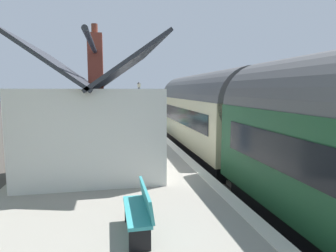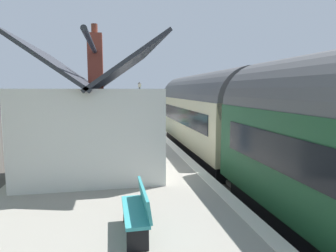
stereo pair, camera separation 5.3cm
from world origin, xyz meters
name	(u,v)px [view 1 (the left image)]	position (x,y,z in m)	size (l,w,h in m)	color
ground_plane	(187,154)	(0.00, 0.00, 0.00)	(160.00, 160.00, 0.00)	#423D38
platform	(113,149)	(0.00, 3.95, 0.43)	(32.00, 5.91, 0.85)	gray
platform_edge_coping	(166,139)	(0.00, 1.18, 0.86)	(32.00, 0.36, 0.02)	beige
rail_near	(216,152)	(0.00, -1.62, 0.07)	(52.00, 0.08, 0.14)	gray
rail_far	(191,153)	(0.00, -0.18, 0.07)	(52.00, 0.08, 0.14)	gray
train	(255,126)	(-5.65, -0.90, 2.22)	(22.01, 2.73, 4.32)	black
station_building	(96,123)	(-4.31, 4.53, 2.31)	(6.57, 4.27, 5.11)	white
bench_mid_platform	(120,119)	(6.76, 3.36, 1.33)	(1.40, 0.44, 0.88)	teal
bench_platform_end	(140,209)	(-9.88, 3.50, 1.33)	(1.41, 0.45, 0.88)	teal
bench_by_lamp	(119,123)	(4.11, 3.50, 1.33)	(1.41, 0.46, 0.88)	teal
planter_bench_right	(118,114)	(10.76, 3.46, 1.35)	(0.62, 0.62, 0.94)	#9E5138
planter_under_sign	(93,115)	(11.70, 5.63, 1.26)	(0.49, 0.49, 0.72)	teal
planter_bench_left	(140,124)	(5.05, 2.05, 1.13)	(0.89, 0.32, 0.59)	teal
lamp_post_platform	(139,94)	(9.17, 1.73, 3.16)	(0.32, 0.50, 3.26)	black
station_sign_board	(146,114)	(2.39, 1.97, 2.04)	(0.96, 0.06, 1.57)	black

